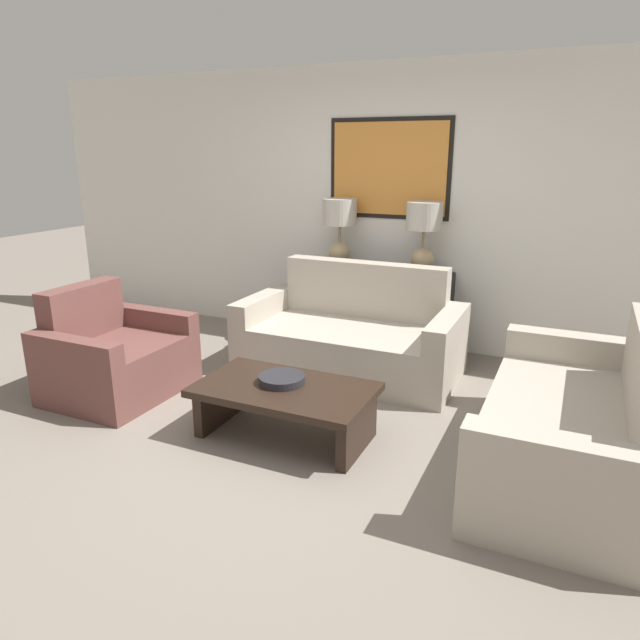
{
  "coord_description": "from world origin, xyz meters",
  "views": [
    {
      "loc": [
        1.72,
        -2.94,
        1.87
      ],
      "look_at": [
        0.01,
        0.77,
        0.65
      ],
      "focal_mm": 32.0,
      "sensor_mm": 36.0,
      "label": 1
    }
  ],
  "objects": [
    {
      "name": "decorative_bowl",
      "position": [
        0.0,
        0.18,
        0.39
      ],
      "size": [
        0.31,
        0.31,
        0.05
      ],
      "color": "#232328",
      "rests_on": "coffee_table"
    },
    {
      "name": "table_lamp_left",
      "position": [
        -0.41,
        2.14,
        1.19
      ],
      "size": [
        0.33,
        0.33,
        0.65
      ],
      "color": "tan",
      "rests_on": "console_table"
    },
    {
      "name": "couch_by_back_wall",
      "position": [
        0.0,
        1.45,
        0.3
      ],
      "size": [
        1.85,
        0.94,
        0.91
      ],
      "color": "#ADA393",
      "rests_on": "ground_plane"
    },
    {
      "name": "armchair_near_back_wall",
      "position": [
        -1.53,
        0.23,
        0.29
      ],
      "size": [
        0.85,
        1.0,
        0.85
      ],
      "color": "brown",
      "rests_on": "ground_plane"
    },
    {
      "name": "ground_plane",
      "position": [
        0.0,
        0.0,
        0.0
      ],
      "size": [
        20.0,
        20.0,
        0.0
      ],
      "primitive_type": "plane",
      "color": "slate"
    },
    {
      "name": "back_wall",
      "position": [
        0.0,
        2.4,
        1.33
      ],
      "size": [
        7.95,
        0.12,
        2.65
      ],
      "color": "silver",
      "rests_on": "ground_plane"
    },
    {
      "name": "console_table",
      "position": [
        0.0,
        2.14,
        0.39
      ],
      "size": [
        1.39,
        0.36,
        0.78
      ],
      "color": "black",
      "rests_on": "ground_plane"
    },
    {
      "name": "table_lamp_right",
      "position": [
        0.41,
        2.14,
        1.19
      ],
      "size": [
        0.33,
        0.33,
        0.65
      ],
      "color": "tan",
      "rests_on": "console_table"
    },
    {
      "name": "couch_by_side",
      "position": [
        1.83,
        0.46,
        0.3
      ],
      "size": [
        0.94,
        1.85,
        0.91
      ],
      "color": "#ADA393",
      "rests_on": "ground_plane"
    },
    {
      "name": "coffee_table",
      "position": [
        0.04,
        0.14,
        0.27
      ],
      "size": [
        1.17,
        0.69,
        0.37
      ],
      "color": "black",
      "rests_on": "ground_plane"
    }
  ]
}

